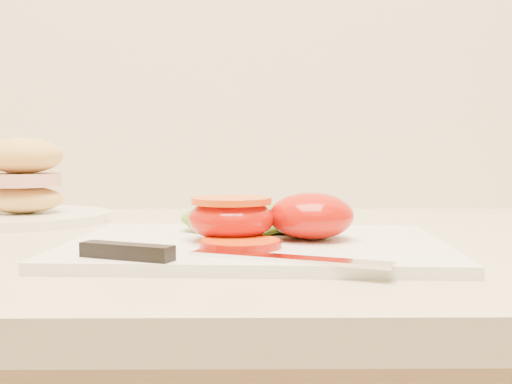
{
  "coord_description": "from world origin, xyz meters",
  "views": [
    {
      "loc": [
        -0.48,
        0.99,
        1.03
      ],
      "look_at": [
        -0.47,
        1.59,
        0.99
      ],
      "focal_mm": 45.0,
      "sensor_mm": 36.0,
      "label": 1
    }
  ],
  "objects": [
    {
      "name": "tomato_slice_1",
      "position": [
        -0.49,
        1.56,
        0.94
      ],
      "size": [
        0.06,
        0.06,
        0.01
      ],
      "primitive_type": "cylinder",
      "color": "#DB5513",
      "rests_on": "cutting_board"
    },
    {
      "name": "knife",
      "position": [
        -0.53,
        1.48,
        0.94
      ],
      "size": [
        0.24,
        0.08,
        0.01
      ],
      "rotation": [
        0.0,
        0.0,
        -0.41
      ],
      "color": "silver",
      "rests_on": "cutting_board"
    },
    {
      "name": "tomato_half_dome",
      "position": [
        -0.42,
        1.59,
        0.96
      ],
      "size": [
        0.08,
        0.08,
        0.04
      ],
      "primitive_type": "ellipsoid",
      "color": "#C00C00",
      "rests_on": "cutting_board"
    },
    {
      "name": "sandwich_plate",
      "position": [
        -0.77,
        1.82,
        0.97
      ],
      "size": [
        0.22,
        0.22,
        0.11
      ],
      "rotation": [
        0.0,
        0.0,
        -0.02
      ],
      "color": "white",
      "rests_on": "counter"
    },
    {
      "name": "lettuce_leaf_1",
      "position": [
        -0.44,
        1.66,
        0.95
      ],
      "size": [
        0.13,
        0.12,
        0.02
      ],
      "primitive_type": "ellipsoid",
      "rotation": [
        0.0,
        0.0,
        0.45
      ],
      "color": "#5D9427",
      "rests_on": "cutting_board"
    },
    {
      "name": "tomato_slice_0",
      "position": [
        -0.49,
        1.54,
        0.94
      ],
      "size": [
        0.07,
        0.07,
        0.01
      ],
      "primitive_type": "cylinder",
      "color": "#DB5513",
      "rests_on": "cutting_board"
    },
    {
      "name": "lettuce_leaf_0",
      "position": [
        -0.48,
        1.66,
        0.95
      ],
      "size": [
        0.14,
        0.09,
        0.03
      ],
      "primitive_type": "ellipsoid",
      "rotation": [
        0.0,
        0.0,
        0.01
      ],
      "color": "#5D9427",
      "rests_on": "cutting_board"
    },
    {
      "name": "tomato_half_cut",
      "position": [
        -0.5,
        1.59,
        0.96
      ],
      "size": [
        0.08,
        0.08,
        0.04
      ],
      "color": "#C00C00",
      "rests_on": "cutting_board"
    },
    {
      "name": "cutting_board",
      "position": [
        -0.47,
        1.58,
        0.94
      ],
      "size": [
        0.36,
        0.27,
        0.01
      ],
      "primitive_type": "cube",
      "rotation": [
        0.0,
        0.0,
        -0.06
      ],
      "color": "silver",
      "rests_on": "counter"
    }
  ]
}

